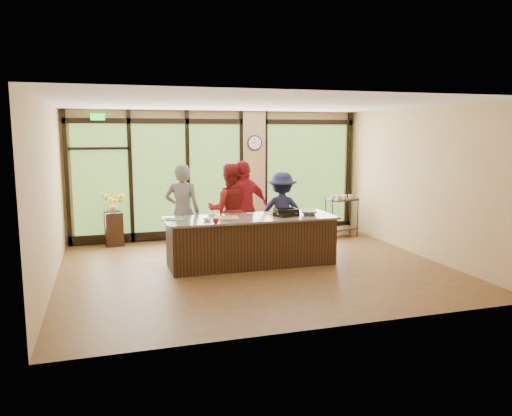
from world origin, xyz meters
TOP-DOWN VIEW (x-y plane):
  - floor at (0.00, 0.00)m, footprint 7.00×7.00m
  - ceiling at (0.00, 0.00)m, footprint 7.00×7.00m
  - back_wall at (0.00, 3.00)m, footprint 7.00×0.00m
  - left_wall at (-3.50, 0.00)m, footprint 0.00×6.00m
  - right_wall at (3.50, 0.00)m, footprint 0.00×6.00m
  - window_wall at (0.16, 2.95)m, footprint 6.90×0.12m
  - island_base at (0.00, 0.30)m, footprint 3.10×1.00m
  - countertop at (0.00, 0.30)m, footprint 3.20×1.10m
  - wall_clock at (0.85, 2.87)m, footprint 0.36×0.04m
  - cook_left at (-1.17, 1.16)m, footprint 0.80×0.64m
  - cook_midleft at (-0.21, 1.13)m, footprint 1.02×0.86m
  - cook_midright at (0.09, 1.09)m, footprint 1.23×0.78m
  - cook_right at (0.93, 1.16)m, footprint 1.23×0.94m
  - roasting_pan at (0.67, 0.21)m, footprint 0.51×0.46m
  - mixing_bowl at (1.14, 0.20)m, footprint 0.47×0.47m
  - cutting_board_left at (-1.45, 0.44)m, footprint 0.46×0.40m
  - cutting_board_center at (-0.48, 0.32)m, footprint 0.48×0.39m
  - cutting_board_right at (0.59, 0.57)m, footprint 0.43×0.38m
  - prep_bowl_near at (-0.88, 0.12)m, footprint 0.19×0.19m
  - prep_bowl_mid at (-0.52, 0.05)m, footprint 0.16×0.16m
  - prep_bowl_far at (0.04, 0.55)m, footprint 0.16×0.16m
  - red_ramekin at (-0.79, -0.17)m, footprint 0.11×0.11m
  - flower_stand at (-2.46, 2.75)m, footprint 0.41×0.41m
  - flower_vase at (-2.46, 2.75)m, footprint 0.28×0.28m
  - bar_cart at (2.83, 2.17)m, footprint 0.81×0.56m

SIDE VIEW (x-z plane):
  - floor at x=0.00m, z-range 0.00..0.00m
  - flower_stand at x=-2.46m, z-range 0.00..0.75m
  - island_base at x=0.00m, z-range 0.00..0.88m
  - bar_cart at x=2.83m, z-range 0.10..1.11m
  - cook_right at x=0.93m, z-range 0.00..1.68m
  - flower_vase at x=-2.46m, z-range 0.75..1.01m
  - countertop at x=0.00m, z-range 0.88..0.92m
  - cutting_board_right at x=0.59m, z-range 0.92..0.93m
  - cutting_board_left at x=-1.45m, z-range 0.92..0.93m
  - cutting_board_center at x=-0.48m, z-range 0.92..0.93m
  - prep_bowl_far at x=0.04m, z-range 0.92..0.95m
  - cook_midleft at x=-0.21m, z-range 0.00..1.88m
  - prep_bowl_mid at x=-0.52m, z-range 0.92..0.97m
  - prep_bowl_near at x=-0.88m, z-range 0.92..0.97m
  - cook_left at x=-1.17m, z-range 0.00..1.90m
  - roasting_pan at x=0.67m, z-range 0.92..0.99m
  - red_ramekin at x=-0.79m, z-range 0.92..1.01m
  - mixing_bowl at x=1.14m, z-range 0.92..1.01m
  - cook_midright at x=0.09m, z-range 0.00..1.94m
  - window_wall at x=0.16m, z-range -0.11..2.89m
  - back_wall at x=0.00m, z-range -2.00..5.00m
  - left_wall at x=-3.50m, z-range -1.50..4.50m
  - right_wall at x=3.50m, z-range -1.50..4.50m
  - wall_clock at x=0.85m, z-range 2.07..2.43m
  - ceiling at x=0.00m, z-range 3.00..3.00m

